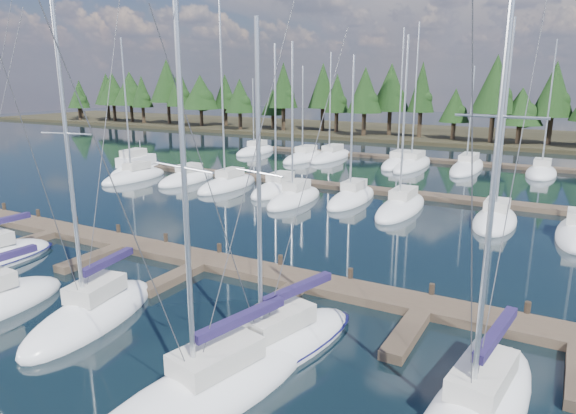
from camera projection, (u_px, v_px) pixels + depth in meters
The scene contains 11 objects.
ground at pixel (307, 215), 38.56m from camera, with size 260.00×260.00×0.00m, color black.
far_shore at pixel (464, 136), 89.32m from camera, with size 220.00×30.00×0.60m, color #2A2617.
main_dock at pixel (201, 264), 27.80m from camera, with size 44.00×6.13×0.90m.
back_docks at pixel (390, 172), 55.10m from camera, with size 50.00×21.80×0.40m.
front_sailboat_3 at pixel (92, 314), 21.65m from camera, with size 3.84×7.89×14.47m.
front_sailboat_4 at pixel (271, 349), 18.90m from camera, with size 4.75×9.45×12.66m.
front_sailboat_5 at pixel (208, 391), 16.41m from camera, with size 4.84×9.55×13.77m.
front_sailboat_6 at pixel (475, 412), 15.31m from camera, with size 3.70×9.59×16.46m.
back_sailboat_rows at pixel (378, 178), 51.51m from camera, with size 48.46×33.13×17.76m.
motor_yacht_left at pixel (137, 167), 56.57m from camera, with size 3.80×8.47×4.08m.
tree_line at pixel (436, 95), 80.67m from camera, with size 183.07×11.16×13.87m.
Camera 1 is at (16.86, -3.24, 9.99)m, focal length 32.00 mm.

